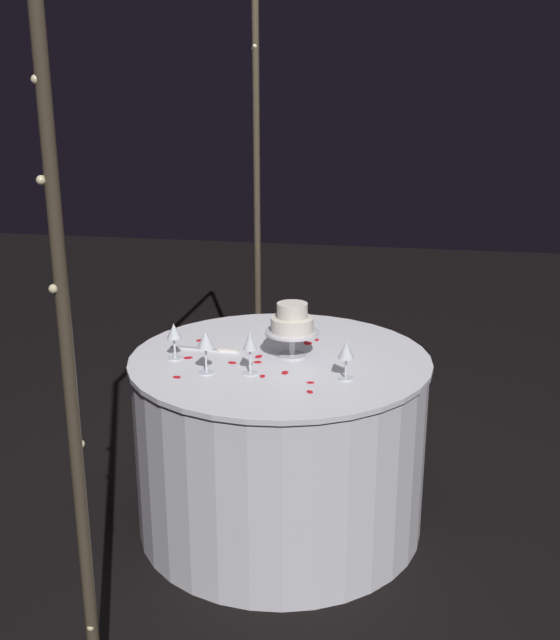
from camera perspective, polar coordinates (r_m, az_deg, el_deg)
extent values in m
plane|color=black|center=(3.36, 0.00, -15.08)|extent=(12.00, 12.00, 0.00)
cylinder|color=#473D2D|center=(1.95, -16.12, -0.88)|extent=(0.04, 0.04, 2.42)
cylinder|color=#473D2D|center=(4.06, -1.78, 8.97)|extent=(0.04, 0.04, 2.42)
sphere|color=#F9EAB2|center=(2.07, -15.05, -9.16)|extent=(0.02, 0.02, 0.02)
sphere|color=#F9EAB2|center=(4.25, -1.51, -2.68)|extent=(0.02, 0.02, 0.02)
sphere|color=#F9EAB2|center=(1.91, -16.74, 6.01)|extent=(0.02, 0.02, 0.02)
sphere|color=#F9EAB2|center=(4.03, -2.02, 20.07)|extent=(0.02, 0.02, 0.02)
sphere|color=#F9EAB2|center=(2.36, -14.29, -21.81)|extent=(0.02, 0.02, 0.02)
sphere|color=#F9EAB2|center=(1.87, -17.82, 10.16)|extent=(0.02, 0.02, 0.02)
sphere|color=#F9EAB2|center=(4.02, -1.97, 19.07)|extent=(0.02, 0.02, 0.02)
sphere|color=#F9EAB2|center=(1.91, -16.97, 2.29)|extent=(0.02, 0.02, 0.02)
sphere|color=#F9EAB2|center=(4.02, -1.93, 20.23)|extent=(0.02, 0.02, 0.02)
sphere|color=#F9EAB2|center=(4.25, -1.78, -0.76)|extent=(0.02, 0.02, 0.02)
sphere|color=#F9EAB2|center=(1.86, -18.18, 17.09)|extent=(0.02, 0.02, 0.02)
cylinder|color=white|center=(3.17, 0.00, -9.44)|extent=(1.20, 1.20, 0.74)
cylinder|color=white|center=(3.02, 0.00, -3.01)|extent=(1.22, 1.22, 0.02)
cylinder|color=silver|center=(3.02, 0.93, -2.72)|extent=(0.11, 0.11, 0.01)
cylinder|color=silver|center=(3.01, 0.93, -1.84)|extent=(0.02, 0.02, 0.09)
cylinder|color=silver|center=(2.99, 0.94, -0.94)|extent=(0.22, 0.22, 0.01)
cylinder|color=silver|center=(2.98, 0.94, -0.33)|extent=(0.17, 0.17, 0.06)
cylinder|color=silver|center=(2.96, 0.94, 0.73)|extent=(0.12, 0.12, 0.06)
cylinder|color=silver|center=(3.03, -8.04, -2.91)|extent=(0.06, 0.06, 0.00)
cylinder|color=silver|center=(3.01, -8.08, -2.13)|extent=(0.01, 0.01, 0.08)
cone|color=silver|center=(2.99, -8.13, -0.82)|extent=(0.06, 0.06, 0.06)
cylinder|color=silver|center=(2.86, -5.66, -4.03)|extent=(0.06, 0.06, 0.00)
cylinder|color=silver|center=(2.84, -5.69, -3.07)|extent=(0.01, 0.01, 0.10)
cone|color=silver|center=(2.82, -5.74, -1.51)|extent=(0.07, 0.07, 0.07)
cylinder|color=silver|center=(2.80, 5.04, -4.47)|extent=(0.06, 0.06, 0.00)
cylinder|color=silver|center=(2.79, 5.06, -3.69)|extent=(0.01, 0.01, 0.08)
cone|color=silver|center=(2.76, 5.10, -2.27)|extent=(0.06, 0.06, 0.07)
cylinder|color=silver|center=(2.84, -2.30, -4.09)|extent=(0.06, 0.06, 0.00)
cylinder|color=silver|center=(2.83, -2.31, -3.17)|extent=(0.01, 0.01, 0.09)
cone|color=silver|center=(2.80, -2.33, -1.59)|extent=(0.05, 0.05, 0.07)
cube|color=silver|center=(3.12, -6.45, -2.18)|extent=(0.03, 0.22, 0.01)
cube|color=white|center=(3.08, -3.99, -2.34)|extent=(0.02, 0.09, 0.01)
ellipsoid|color=red|center=(2.96, -3.68, -3.28)|extent=(0.03, 0.04, 0.00)
ellipsoid|color=red|center=(2.83, -7.90, -4.35)|extent=(0.03, 0.04, 0.00)
ellipsoid|color=red|center=(2.67, 2.30, -5.52)|extent=(0.04, 0.04, 0.00)
ellipsoid|color=red|center=(3.50, 0.11, 0.03)|extent=(0.03, 0.03, 0.00)
ellipsoid|color=red|center=(2.96, -1.72, -3.24)|extent=(0.02, 0.03, 0.00)
ellipsoid|color=red|center=(3.02, -1.65, -2.81)|extent=(0.04, 0.04, 0.00)
ellipsoid|color=red|center=(3.18, 2.26, -1.78)|extent=(0.04, 0.03, 0.00)
ellipsoid|color=red|center=(2.85, 0.39, -4.05)|extent=(0.04, 0.03, 0.00)
ellipsoid|color=red|center=(3.23, -6.24, -1.56)|extent=(0.03, 0.02, 0.00)
ellipsoid|color=red|center=(2.82, -1.35, -4.32)|extent=(0.03, 0.02, 0.00)
ellipsoid|color=red|center=(3.03, -7.05, -2.88)|extent=(0.04, 0.05, 0.00)
ellipsoid|color=red|center=(3.17, 2.12, -1.80)|extent=(0.04, 0.03, 0.00)
ellipsoid|color=red|center=(3.19, 1.98, -1.69)|extent=(0.03, 0.03, 0.00)
ellipsoid|color=red|center=(2.76, 2.35, -4.80)|extent=(0.03, 0.03, 0.00)
ellipsoid|color=red|center=(3.26, 1.37, -1.27)|extent=(0.04, 0.03, 0.00)
ellipsoid|color=red|center=(3.01, 4.97, -2.95)|extent=(0.04, 0.05, 0.00)
ellipsoid|color=red|center=(3.22, 2.85, -1.53)|extent=(0.03, 0.02, 0.00)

